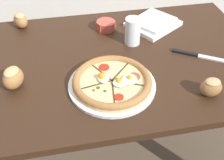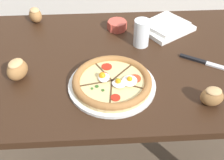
{
  "view_description": "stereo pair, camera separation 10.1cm",
  "coord_description": "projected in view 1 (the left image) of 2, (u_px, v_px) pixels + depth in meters",
  "views": [
    {
      "loc": [
        -0.21,
        -0.9,
        1.46
      ],
      "look_at": [
        -0.06,
        -0.16,
        0.79
      ],
      "focal_mm": 45.0,
      "sensor_mm": 36.0,
      "label": 1
    },
    {
      "loc": [
        -0.11,
        -0.92,
        1.46
      ],
      "look_at": [
        -0.06,
        -0.16,
        0.79
      ],
      "focal_mm": 45.0,
      "sensor_mm": 36.0,
      "label": 2
    }
  ],
  "objects": [
    {
      "name": "bread_piece_far",
      "position": [
        13.0,
        78.0,
        1.0
      ],
      "size": [
        0.1,
        0.11,
        0.08
      ],
      "rotation": [
        0.0,
        0.0,
        1.08
      ],
      "color": "#A3703D",
      "rests_on": "dining_table"
    },
    {
      "name": "dining_table",
      "position": [
        119.0,
        79.0,
        1.23
      ],
      "size": [
        1.22,
        0.79,
        0.76
      ],
      "color": "#331E11",
      "rests_on": "ground_plane"
    },
    {
      "name": "pizza",
      "position": [
        112.0,
        82.0,
        1.02
      ],
      "size": [
        0.32,
        0.32,
        0.05
      ],
      "color": "white",
      "rests_on": "dining_table"
    },
    {
      "name": "bread_piece_near",
      "position": [
        211.0,
        87.0,
        0.97
      ],
      "size": [
        0.08,
        0.06,
        0.07
      ],
      "rotation": [
        0.0,
        0.0,
        3.11
      ],
      "color": "olive",
      "rests_on": "dining_table"
    },
    {
      "name": "water_glass",
      "position": [
        133.0,
        33.0,
        1.21
      ],
      "size": [
        0.07,
        0.07,
        0.12
      ],
      "color": "white",
      "rests_on": "dining_table"
    },
    {
      "name": "bread_piece_mid",
      "position": [
        20.0,
        20.0,
        1.32
      ],
      "size": [
        0.09,
        0.1,
        0.07
      ],
      "rotation": [
        0.0,
        0.0,
        2.05
      ],
      "color": "#A3703D",
      "rests_on": "dining_table"
    },
    {
      "name": "knife_main",
      "position": [
        202.0,
        56.0,
        1.16
      ],
      "size": [
        0.23,
        0.15,
        0.01
      ],
      "rotation": [
        0.0,
        0.0,
        -0.55
      ],
      "color": "silver",
      "rests_on": "dining_table"
    },
    {
      "name": "napkin_folded",
      "position": [
        153.0,
        23.0,
        1.34
      ],
      "size": [
        0.29,
        0.28,
        0.04
      ],
      "rotation": [
        0.0,
        0.0,
        0.57
      ],
      "color": "silver",
      "rests_on": "dining_table"
    },
    {
      "name": "ramekin_bowl",
      "position": [
        106.0,
        25.0,
        1.31
      ],
      "size": [
        0.09,
        0.09,
        0.04
      ],
      "color": "#C64C3D",
      "rests_on": "dining_table"
    }
  ]
}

